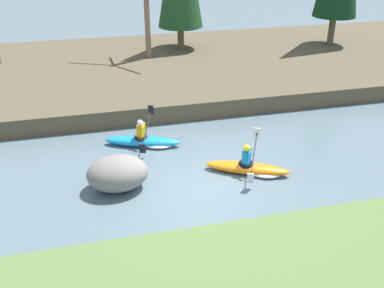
% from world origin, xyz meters
% --- Properties ---
extents(ground_plane, '(90.00, 90.00, 0.00)m').
position_xyz_m(ground_plane, '(0.00, 0.00, 0.00)').
color(ground_plane, slate).
extents(riverbank_far, '(44.00, 11.75, 0.74)m').
position_xyz_m(riverbank_far, '(0.00, 10.74, 0.37)').
color(riverbank_far, brown).
rests_on(riverbank_far, ground).
extents(bare_tree_mid_downstream, '(3.33, 3.29, 6.02)m').
position_xyz_m(bare_tree_mid_downstream, '(0.31, 11.78, 3.57)').
color(bare_tree_mid_downstream, '#7A664C').
rests_on(bare_tree_mid_downstream, riverbank_far).
extents(kayaker_lead, '(2.69, 1.94, 1.20)m').
position_xyz_m(kayaker_lead, '(1.76, 0.47, 0.20)').
color(kayaker_lead, orange).
rests_on(kayaker_lead, ground).
extents(kayaker_middle, '(2.75, 2.02, 1.20)m').
position_xyz_m(kayaker_middle, '(-1.22, 3.19, 0.20)').
color(kayaker_middle, '#1993D6').
rests_on(kayaker_middle, ground).
extents(boulder_midstream, '(1.84, 1.44, 1.04)m').
position_xyz_m(boulder_midstream, '(-2.46, 0.61, 0.52)').
color(boulder_midstream, gray).
rests_on(boulder_midstream, ground).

